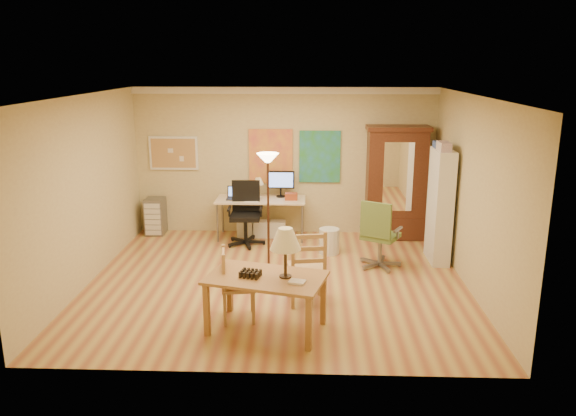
{
  "coord_description": "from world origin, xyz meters",
  "views": [
    {
      "loc": [
        0.46,
        -7.71,
        3.17
      ],
      "look_at": [
        0.15,
        0.3,
        1.05
      ],
      "focal_mm": 35.0,
      "sensor_mm": 36.0,
      "label": 1
    }
  ],
  "objects_px": {
    "office_chair_black": "(246,228)",
    "bookshelf": "(440,206)",
    "office_chair_green": "(379,250)",
    "armoire": "(395,190)",
    "computer_desk": "(263,213)",
    "dining_table": "(273,266)"
  },
  "relations": [
    {
      "from": "computer_desk",
      "to": "armoire",
      "type": "relative_size",
      "value": 0.79
    },
    {
      "from": "dining_table",
      "to": "computer_desk",
      "type": "relative_size",
      "value": 0.95
    },
    {
      "from": "office_chair_green",
      "to": "bookshelf",
      "type": "bearing_deg",
      "value": 20.29
    },
    {
      "from": "office_chair_black",
      "to": "bookshelf",
      "type": "relative_size",
      "value": 0.61
    },
    {
      "from": "computer_desk",
      "to": "bookshelf",
      "type": "relative_size",
      "value": 0.88
    },
    {
      "from": "computer_desk",
      "to": "office_chair_green",
      "type": "height_order",
      "value": "computer_desk"
    },
    {
      "from": "dining_table",
      "to": "armoire",
      "type": "relative_size",
      "value": 0.75
    },
    {
      "from": "dining_table",
      "to": "office_chair_black",
      "type": "bearing_deg",
      "value": 102.09
    },
    {
      "from": "office_chair_green",
      "to": "office_chair_black",
      "type": "bearing_deg",
      "value": 154.19
    },
    {
      "from": "dining_table",
      "to": "bookshelf",
      "type": "xyz_separation_m",
      "value": [
        2.5,
        2.54,
        0.09
      ]
    },
    {
      "from": "office_chair_black",
      "to": "armoire",
      "type": "bearing_deg",
      "value": 10.78
    },
    {
      "from": "dining_table",
      "to": "office_chair_green",
      "type": "bearing_deg",
      "value": 54.99
    },
    {
      "from": "dining_table",
      "to": "office_chair_green",
      "type": "distance_m",
      "value": 2.7
    },
    {
      "from": "computer_desk",
      "to": "office_chair_green",
      "type": "relative_size",
      "value": 1.47
    },
    {
      "from": "dining_table",
      "to": "computer_desk",
      "type": "bearing_deg",
      "value": 96.63
    },
    {
      "from": "office_chair_green",
      "to": "dining_table",
      "type": "bearing_deg",
      "value": -125.01
    },
    {
      "from": "office_chair_black",
      "to": "office_chair_green",
      "type": "xyz_separation_m",
      "value": [
        2.22,
        -1.07,
        -0.0
      ]
    },
    {
      "from": "office_chair_green",
      "to": "armoire",
      "type": "xyz_separation_m",
      "value": [
        0.45,
        1.58,
        0.6
      ]
    },
    {
      "from": "computer_desk",
      "to": "office_chair_black",
      "type": "xyz_separation_m",
      "value": [
        -0.27,
        -0.43,
        -0.15
      ]
    },
    {
      "from": "office_chair_black",
      "to": "office_chair_green",
      "type": "height_order",
      "value": "office_chair_black"
    },
    {
      "from": "office_chair_black",
      "to": "office_chair_green",
      "type": "bearing_deg",
      "value": -25.81
    },
    {
      "from": "office_chair_black",
      "to": "bookshelf",
      "type": "height_order",
      "value": "bookshelf"
    }
  ]
}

